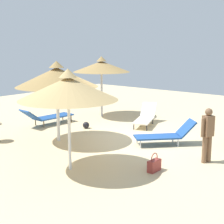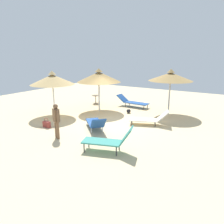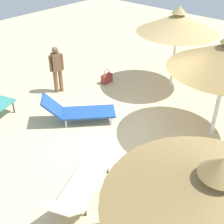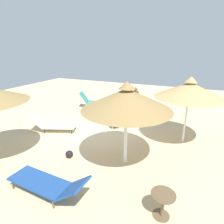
{
  "view_description": "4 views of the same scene",
  "coord_description": "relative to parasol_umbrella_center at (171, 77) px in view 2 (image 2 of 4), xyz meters",
  "views": [
    {
      "loc": [
        6.75,
        -9.05,
        3.15
      ],
      "look_at": [
        -0.32,
        -0.42,
        0.95
      ],
      "focal_mm": 54.04,
      "sensor_mm": 36.0,
      "label": 1
    },
    {
      "loc": [
        9.29,
        5.98,
        3.5
      ],
      "look_at": [
        0.15,
        0.32,
        0.6
      ],
      "focal_mm": 34.52,
      "sensor_mm": 36.0,
      "label": 2
    },
    {
      "loc": [
        -3.76,
        4.67,
        4.66
      ],
      "look_at": [
        0.25,
        0.13,
        0.77
      ],
      "focal_mm": 47.71,
      "sensor_mm": 36.0,
      "label": 3
    },
    {
      "loc": [
        -6.48,
        -3.4,
        3.55
      ],
      "look_at": [
        -0.29,
        -0.68,
        1.2
      ],
      "focal_mm": 29.57,
      "sensor_mm": 36.0,
      "label": 4
    }
  ],
  "objects": [
    {
      "name": "ground",
      "position": [
        3.12,
        -2.27,
        -2.29
      ],
      "size": [
        24.0,
        24.0,
        0.1
      ],
      "primitive_type": "cube",
      "color": "beige"
    },
    {
      "name": "parasol_umbrella_center",
      "position": [
        0.0,
        0.0,
        0.0
      ],
      "size": [
        2.53,
        2.53,
        2.69
      ],
      "color": "#B2B2B7",
      "rests_on": "ground"
    },
    {
      "name": "parasol_umbrella_near_left",
      "position": [
        1.54,
        -3.98,
        -0.09
      ],
      "size": [
        2.69,
        2.69,
        2.67
      ],
      "color": "white",
      "rests_on": "ground"
    },
    {
      "name": "parasol_umbrella_far_left",
      "position": [
        3.79,
        -5.6,
        -0.13
      ],
      "size": [
        2.49,
        2.49,
        2.6
      ],
      "color": "white",
      "rests_on": "ground"
    },
    {
      "name": "lounge_chair_near_right",
      "position": [
        2.49,
        -0.18,
        -1.91
      ],
      "size": [
        1.29,
        2.04,
        0.79
      ],
      "color": "silver",
      "rests_on": "ground"
    },
    {
      "name": "lounge_chair_far_right",
      "position": [
        -0.56,
        -2.71,
        -1.88
      ],
      "size": [
        0.76,
        2.29,
        0.76
      ],
      "color": "#1E478C",
      "rests_on": "ground"
    },
    {
      "name": "lounge_chair_edge",
      "position": [
        4.56,
        -2.07,
        -1.9
      ],
      "size": [
        1.78,
        1.85,
        0.79
      ],
      "color": "#1E478C",
      "rests_on": "ground"
    },
    {
      "name": "lounge_chair_front",
      "position": [
        6.24,
        -0.22,
        -1.77
      ],
      "size": [
        1.17,
        1.95,
        1.01
      ],
      "color": "teal",
      "rests_on": "ground"
    },
    {
      "name": "person_standing_back",
      "position": [
        6.28,
        -2.85,
        -1.4
      ],
      "size": [
        0.31,
        0.43,
        1.51
      ],
      "color": "brown",
      "rests_on": "ground"
    },
    {
      "name": "handbag",
      "position": [
        5.54,
        -4.33,
        -2.07
      ],
      "size": [
        0.18,
        0.41,
        0.49
      ],
      "color": "maroon",
      "rests_on": "ground"
    },
    {
      "name": "side_table_round",
      "position": [
        -0.05,
        -5.41,
        -1.83
      ],
      "size": [
        0.54,
        0.54,
        0.61
      ],
      "color": "brown",
      "rests_on": "ground"
    },
    {
      "name": "beach_ball",
      "position": [
        1.05,
        -2.13,
        -2.11
      ],
      "size": [
        0.26,
        0.26,
        0.26
      ],
      "primitive_type": "sphere",
      "color": "black",
      "rests_on": "ground"
    }
  ]
}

